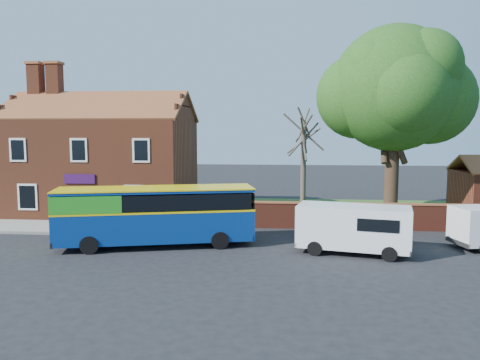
# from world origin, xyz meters

# --- Properties ---
(ground) EXTENTS (120.00, 120.00, 0.00)m
(ground) POSITION_xyz_m (0.00, 0.00, 0.00)
(ground) COLOR black
(ground) RESTS_ON ground
(pavement) EXTENTS (18.00, 3.50, 0.12)m
(pavement) POSITION_xyz_m (-7.00, 5.75, 0.06)
(pavement) COLOR gray
(pavement) RESTS_ON ground
(kerb) EXTENTS (18.00, 0.15, 0.14)m
(kerb) POSITION_xyz_m (-7.00, 4.00, 0.07)
(kerb) COLOR slate
(kerb) RESTS_ON ground
(grass_strip) EXTENTS (26.00, 12.00, 0.04)m
(grass_strip) POSITION_xyz_m (13.00, 13.00, 0.02)
(grass_strip) COLOR #426B28
(grass_strip) RESTS_ON ground
(shop_building) EXTENTS (12.30, 8.13, 10.50)m
(shop_building) POSITION_xyz_m (-7.02, 11.50, 3.41)
(shop_building) COLOR brown
(shop_building) RESTS_ON ground
(boundary_wall) EXTENTS (22.00, 0.38, 1.60)m
(boundary_wall) POSITION_xyz_m (13.00, 7.00, 0.81)
(boundary_wall) COLOR maroon
(boundary_wall) RESTS_ON ground
(bus) EXTENTS (10.04, 4.79, 2.97)m
(bus) POSITION_xyz_m (-0.91, 1.95, 1.69)
(bus) COLOR navy
(bus) RESTS_ON ground
(van_near) EXTENTS (5.52, 3.15, 2.28)m
(van_near) POSITION_xyz_m (9.10, 1.49, 1.28)
(van_near) COLOR white
(van_near) RESTS_ON ground
(large_tree) EXTENTS (10.38, 8.21, 12.66)m
(large_tree) POSITION_xyz_m (13.05, 11.40, 8.29)
(large_tree) COLOR black
(large_tree) RESTS_ON ground
(bare_tree) EXTENTS (2.62, 3.12, 6.99)m
(bare_tree) POSITION_xyz_m (7.08, 10.85, 3.58)
(bare_tree) COLOR #4C4238
(bare_tree) RESTS_ON ground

